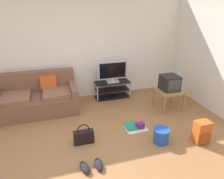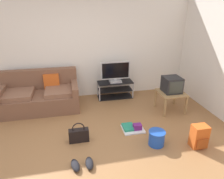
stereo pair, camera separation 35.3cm
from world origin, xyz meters
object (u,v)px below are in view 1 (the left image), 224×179
at_px(side_table, 169,93).
at_px(floor_tray, 135,127).
at_px(couch, 38,98).
at_px(backpack, 202,132).
at_px(tv_stand, 112,89).
at_px(crt_tv, 170,83).
at_px(cleaning_bucket, 161,135).
at_px(flat_tv, 113,72).
at_px(handbag, 84,136).
at_px(sneakers_pair, 92,166).

relative_size(side_table, floor_tray, 1.37).
height_order(couch, backpack, couch).
distance_m(tv_stand, crt_tv, 1.52).
relative_size(crt_tv, cleaning_bucket, 1.34).
xyz_separation_m(couch, backpack, (2.83, -2.10, -0.12)).
xyz_separation_m(couch, flat_tv, (1.87, 0.20, 0.39)).
xyz_separation_m(crt_tv, backpack, (-0.13, -1.36, -0.44)).
height_order(handbag, cleaning_bucket, handbag).
bearing_deg(cleaning_bucket, crt_tv, 54.39).
bearing_deg(flat_tv, backpack, -67.25).
height_order(crt_tv, cleaning_bucket, crt_tv).
bearing_deg(flat_tv, couch, -173.95).
height_order(side_table, backpack, side_table).
xyz_separation_m(side_table, floor_tray, (-1.10, -0.61, -0.36)).
relative_size(flat_tv, crt_tv, 1.93).
bearing_deg(flat_tv, cleaning_bucket, -82.78).
xyz_separation_m(couch, handbag, (0.80, -1.52, -0.18)).
bearing_deg(couch, handbag, -62.32).
bearing_deg(handbag, sneakers_pair, -89.27).
relative_size(sneakers_pair, floor_tray, 0.86).
bearing_deg(cleaning_bucket, flat_tv, 97.22).
relative_size(backpack, sneakers_pair, 1.14).
height_order(handbag, floor_tray, handbag).
bearing_deg(side_table, handbag, -160.59).
bearing_deg(sneakers_pair, backpack, 2.10).
distance_m(side_table, sneakers_pair, 2.60).
bearing_deg(backpack, handbag, 138.00).
xyz_separation_m(backpack, cleaning_bucket, (-0.70, 0.19, -0.06)).
bearing_deg(side_table, flat_tv, 138.91).
relative_size(tv_stand, handbag, 2.38).
xyz_separation_m(tv_stand, floor_tray, (-0.00, -1.59, -0.18)).
relative_size(handbag, sneakers_pair, 1.06).
bearing_deg(crt_tv, cleaning_bucket, -125.61).
bearing_deg(side_table, couch, 165.62).
xyz_separation_m(couch, sneakers_pair, (0.81, -2.17, -0.27)).
bearing_deg(tv_stand, flat_tv, -90.00).
relative_size(side_table, handbag, 1.49).
relative_size(tv_stand, cleaning_bucket, 3.14).
relative_size(couch, sneakers_pair, 4.87).
distance_m(crt_tv, sneakers_pair, 2.66).
relative_size(flat_tv, cleaning_bucket, 2.58).
bearing_deg(backpack, side_table, 58.11).
bearing_deg(sneakers_pair, floor_tray, 37.16).
bearing_deg(handbag, flat_tv, 58.19).
bearing_deg(crt_tv, floor_tray, -150.25).
xyz_separation_m(crt_tv, cleaning_bucket, (-0.83, -1.16, -0.49)).
bearing_deg(flat_tv, sneakers_pair, -114.06).
height_order(backpack, sneakers_pair, backpack).
bearing_deg(flat_tv, side_table, -41.09).
bearing_deg(floor_tray, flat_tv, 89.91).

